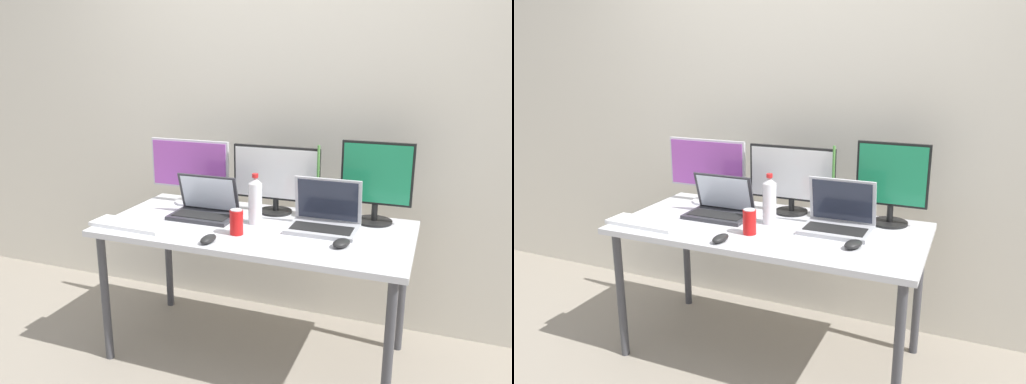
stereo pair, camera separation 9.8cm
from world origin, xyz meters
TOP-DOWN VIEW (x-y plane):
  - ground_plane at (0.00, 0.00)m, footprint 16.00×16.00m
  - wall_back at (0.00, 0.59)m, footprint 7.00×0.08m
  - work_desk at (0.00, 0.00)m, footprint 1.57×0.76m
  - monitor_left at (-0.51, 0.26)m, footprint 0.49×0.19m
  - monitor_center at (0.02, 0.26)m, footprint 0.49×0.18m
  - monitor_right at (0.56, 0.27)m, footprint 0.37×0.19m
  - laptop_silver at (-0.31, 0.05)m, footprint 0.34×0.22m
  - laptop_secondary at (0.34, 0.08)m, footprint 0.34×0.24m
  - keyboard_main at (-0.60, -0.24)m, footprint 0.41×0.16m
  - mouse_by_keyboard at (0.47, -0.14)m, footprint 0.10×0.12m
  - mouse_by_laptop at (-0.12, -0.30)m, footprint 0.07×0.11m
  - water_bottle at (-0.02, 0.04)m, footprint 0.07×0.07m
  - soda_can_near_keyboard at (-0.04, -0.15)m, footprint 0.07×0.07m
  - bamboo_vase at (0.26, 0.24)m, footprint 0.08×0.08m

SIDE VIEW (x-z plane):
  - ground_plane at x=0.00m, z-range 0.00..0.00m
  - work_desk at x=0.00m, z-range 0.31..1.05m
  - keyboard_main at x=-0.60m, z-range 0.74..0.76m
  - mouse_by_laptop at x=-0.12m, z-range 0.74..0.77m
  - mouse_by_keyboard at x=0.47m, z-range 0.74..0.78m
  - laptop_silver at x=-0.31m, z-range 0.68..0.91m
  - laptop_secondary at x=0.34m, z-range 0.67..0.92m
  - soda_can_near_keyboard at x=-0.04m, z-range 0.74..0.87m
  - bamboo_vase at x=0.26m, z-range 0.62..1.02m
  - water_bottle at x=-0.02m, z-range 0.73..0.99m
  - monitor_center at x=0.02m, z-range 0.75..1.13m
  - monitor_left at x=-0.51m, z-range 0.76..1.14m
  - monitor_right at x=0.56m, z-range 0.75..1.18m
  - wall_back at x=0.00m, z-range 0.00..2.60m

